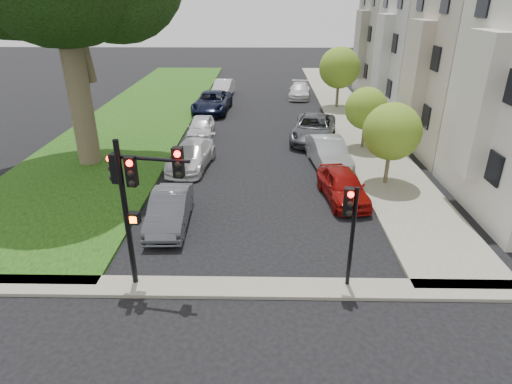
{
  "coord_description": "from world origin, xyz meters",
  "views": [
    {
      "loc": [
        0.25,
        -8.92,
        8.44
      ],
      "look_at": [
        0.0,
        5.0,
        2.0
      ],
      "focal_mm": 30.0,
      "sensor_mm": 36.0,
      "label": 1
    }
  ],
  "objects_px": {
    "small_tree_c": "(339,68)",
    "car_parked_5": "(170,210)",
    "traffic_signal_secondary": "(350,220)",
    "car_parked_1": "(328,153)",
    "small_tree_a": "(392,132)",
    "car_parked_8": "(212,102)",
    "car_parked_0": "(343,186)",
    "car_parked_6": "(191,155)",
    "car_parked_7": "(201,127)",
    "car_parked_9": "(223,88)",
    "traffic_signal_main": "(136,189)",
    "car_parked_4": "(300,91)",
    "car_parked_2": "(314,128)",
    "small_tree_b": "(366,109)"
  },
  "relations": [
    {
      "from": "small_tree_c",
      "to": "car_parked_5",
      "type": "relative_size",
      "value": 1.17
    },
    {
      "from": "small_tree_c",
      "to": "traffic_signal_secondary",
      "type": "height_order",
      "value": "small_tree_c"
    },
    {
      "from": "traffic_signal_secondary",
      "to": "car_parked_1",
      "type": "bearing_deg",
      "value": 85.08
    },
    {
      "from": "small_tree_a",
      "to": "traffic_signal_secondary",
      "type": "height_order",
      "value": "small_tree_a"
    },
    {
      "from": "small_tree_a",
      "to": "car_parked_8",
      "type": "height_order",
      "value": "small_tree_a"
    },
    {
      "from": "traffic_signal_secondary",
      "to": "car_parked_0",
      "type": "relative_size",
      "value": 0.85
    },
    {
      "from": "small_tree_c",
      "to": "car_parked_8",
      "type": "xyz_separation_m",
      "value": [
        -10.0,
        -1.36,
        -2.43
      ]
    },
    {
      "from": "car_parked_1",
      "to": "car_parked_6",
      "type": "bearing_deg",
      "value": 174.9
    },
    {
      "from": "car_parked_7",
      "to": "car_parked_0",
      "type": "bearing_deg",
      "value": -52.03
    },
    {
      "from": "car_parked_6",
      "to": "car_parked_9",
      "type": "height_order",
      "value": "car_parked_9"
    },
    {
      "from": "traffic_signal_main",
      "to": "car_parked_4",
      "type": "distance_m",
      "value": 28.44
    },
    {
      "from": "car_parked_0",
      "to": "car_parked_5",
      "type": "relative_size",
      "value": 0.99
    },
    {
      "from": "car_parked_8",
      "to": "car_parked_9",
      "type": "xyz_separation_m",
      "value": [
        0.37,
        5.67,
        -0.06
      ]
    },
    {
      "from": "traffic_signal_main",
      "to": "traffic_signal_secondary",
      "type": "relative_size",
      "value": 1.4
    },
    {
      "from": "traffic_signal_main",
      "to": "car_parked_9",
      "type": "height_order",
      "value": "traffic_signal_main"
    },
    {
      "from": "small_tree_a",
      "to": "small_tree_c",
      "type": "relative_size",
      "value": 0.84
    },
    {
      "from": "car_parked_0",
      "to": "car_parked_8",
      "type": "relative_size",
      "value": 0.73
    },
    {
      "from": "traffic_signal_secondary",
      "to": "small_tree_a",
      "type": "bearing_deg",
      "value": 67.36
    },
    {
      "from": "car_parked_2",
      "to": "car_parked_8",
      "type": "bearing_deg",
      "value": 146.88
    },
    {
      "from": "car_parked_1",
      "to": "car_parked_2",
      "type": "bearing_deg",
      "value": 86.67
    },
    {
      "from": "car_parked_2",
      "to": "small_tree_c",
      "type": "bearing_deg",
      "value": 83.19
    },
    {
      "from": "car_parked_4",
      "to": "car_parked_2",
      "type": "bearing_deg",
      "value": -83.7
    },
    {
      "from": "traffic_signal_secondary",
      "to": "small_tree_b",
      "type": "bearing_deg",
      "value": 75.92
    },
    {
      "from": "car_parked_7",
      "to": "car_parked_2",
      "type": "bearing_deg",
      "value": -5.09
    },
    {
      "from": "small_tree_b",
      "to": "car_parked_0",
      "type": "distance_m",
      "value": 7.69
    },
    {
      "from": "car_parked_4",
      "to": "car_parked_8",
      "type": "relative_size",
      "value": 0.78
    },
    {
      "from": "car_parked_2",
      "to": "car_parked_4",
      "type": "height_order",
      "value": "car_parked_2"
    },
    {
      "from": "car_parked_1",
      "to": "traffic_signal_secondary",
      "type": "bearing_deg",
      "value": -102.0
    },
    {
      "from": "car_parked_6",
      "to": "car_parked_8",
      "type": "xyz_separation_m",
      "value": [
        -0.22,
        11.96,
        0.11
      ]
    },
    {
      "from": "traffic_signal_secondary",
      "to": "car_parked_4",
      "type": "distance_m",
      "value": 27.57
    },
    {
      "from": "car_parked_0",
      "to": "car_parked_6",
      "type": "height_order",
      "value": "car_parked_0"
    },
    {
      "from": "car_parked_0",
      "to": "small_tree_a",
      "type": "bearing_deg",
      "value": 28.43
    },
    {
      "from": "small_tree_b",
      "to": "car_parked_5",
      "type": "height_order",
      "value": "small_tree_b"
    },
    {
      "from": "small_tree_b",
      "to": "car_parked_4",
      "type": "height_order",
      "value": "small_tree_b"
    },
    {
      "from": "small_tree_c",
      "to": "car_parked_6",
      "type": "relative_size",
      "value": 1.04
    },
    {
      "from": "car_parked_1",
      "to": "car_parked_4",
      "type": "bearing_deg",
      "value": 83.83
    },
    {
      "from": "car_parked_1",
      "to": "car_parked_4",
      "type": "distance_m",
      "value": 16.97
    },
    {
      "from": "traffic_signal_main",
      "to": "car_parked_8",
      "type": "xyz_separation_m",
      "value": [
        -0.38,
        22.2,
        -2.56
      ]
    },
    {
      "from": "small_tree_a",
      "to": "car_parked_7",
      "type": "height_order",
      "value": "small_tree_a"
    },
    {
      "from": "small_tree_a",
      "to": "car_parked_1",
      "type": "bearing_deg",
      "value": 135.49
    },
    {
      "from": "car_parked_5",
      "to": "car_parked_9",
      "type": "xyz_separation_m",
      "value": [
        0.03,
        24.0,
        0.04
      ]
    },
    {
      "from": "car_parked_0",
      "to": "car_parked_7",
      "type": "bearing_deg",
      "value": 122.04
    },
    {
      "from": "small_tree_c",
      "to": "traffic_signal_secondary",
      "type": "distance_m",
      "value": 23.85
    },
    {
      "from": "car_parked_7",
      "to": "car_parked_4",
      "type": "bearing_deg",
      "value": 57.12
    },
    {
      "from": "car_parked_0",
      "to": "car_parked_2",
      "type": "bearing_deg",
      "value": 85.08
    },
    {
      "from": "small_tree_a",
      "to": "car_parked_8",
      "type": "bearing_deg",
      "value": 125.26
    },
    {
      "from": "car_parked_2",
      "to": "car_parked_7",
      "type": "distance_m",
      "value": 7.22
    },
    {
      "from": "small_tree_b",
      "to": "car_parked_2",
      "type": "distance_m",
      "value": 3.65
    },
    {
      "from": "car_parked_0",
      "to": "car_parked_9",
      "type": "height_order",
      "value": "car_parked_9"
    },
    {
      "from": "small_tree_b",
      "to": "car_parked_1",
      "type": "xyz_separation_m",
      "value": [
        -2.47,
        -2.94,
        -1.68
      ]
    }
  ]
}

